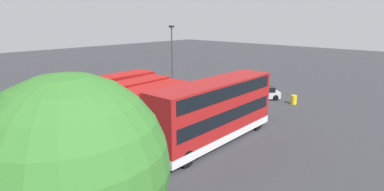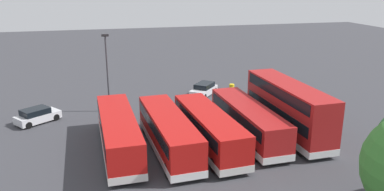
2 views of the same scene
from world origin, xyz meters
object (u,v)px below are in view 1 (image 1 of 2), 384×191
at_px(bus_single_deck_third, 139,105).
at_px(car_small_green, 130,78).
at_px(car_hatchback_silver, 261,93).
at_px(waste_bin_yellow, 294,100).
at_px(bus_single_deck_fourth, 119,98).
at_px(bus_single_deck_fifth, 105,90).
at_px(lamp_post_tall, 172,53).
at_px(bus_single_deck_second, 178,111).
at_px(bus_double_decker_near_end, 215,110).

distance_m(bus_single_deck_third, car_small_green, 16.97).
height_order(car_hatchback_silver, waste_bin_yellow, car_hatchback_silver).
xyz_separation_m(bus_single_deck_fourth, waste_bin_yellow, (-10.50, -14.52, -1.15)).
xyz_separation_m(bus_single_deck_fifth, car_small_green, (7.09, -8.30, -0.92)).
bearing_deg(lamp_post_tall, waste_bin_yellow, -165.88).
xyz_separation_m(bus_single_deck_third, waste_bin_yellow, (-7.25, -14.72, -1.15)).
height_order(bus_single_deck_fifth, car_hatchback_silver, bus_single_deck_fifth).
bearing_deg(bus_single_deck_fourth, bus_single_deck_second, -173.30).
distance_m(car_small_green, lamp_post_tall, 8.03).
bearing_deg(bus_single_deck_fifth, bus_double_decker_near_end, -179.75).
distance_m(bus_single_deck_second, bus_single_deck_fifth, 10.78).
height_order(bus_single_deck_third, bus_single_deck_fourth, same).
xyz_separation_m(bus_single_deck_second, bus_single_deck_fifth, (10.78, -0.03, 0.00)).
relative_size(bus_double_decker_near_end, car_small_green, 2.70).
bearing_deg(bus_single_deck_second, bus_single_deck_third, 15.22).
bearing_deg(bus_double_decker_near_end, lamp_post_tall, -33.91).
bearing_deg(lamp_post_tall, bus_double_decker_near_end, 146.09).
height_order(bus_single_deck_third, waste_bin_yellow, bus_single_deck_third).
bearing_deg(bus_single_deck_fourth, bus_single_deck_fifth, -12.53).
xyz_separation_m(bus_double_decker_near_end, car_hatchback_silver, (3.82, -13.10, -1.75)).
bearing_deg(lamp_post_tall, car_hatchback_silver, -163.93).
xyz_separation_m(bus_single_deck_second, bus_single_deck_third, (3.73, 1.02, -0.00)).
bearing_deg(bus_single_deck_third, waste_bin_yellow, -116.22).
height_order(bus_single_deck_second, bus_single_deck_third, same).
xyz_separation_m(bus_single_deck_second, waste_bin_yellow, (-3.52, -13.70, -1.15)).
bearing_deg(lamp_post_tall, bus_single_deck_fifth, 91.77).
xyz_separation_m(bus_double_decker_near_end, car_small_green, (21.56, -8.24, -1.75)).
relative_size(bus_single_deck_second, lamp_post_tall, 1.43).
relative_size(bus_single_deck_second, car_small_green, 2.65).
height_order(car_small_green, waste_bin_yellow, car_small_green).
bearing_deg(car_hatchback_silver, car_small_green, 15.30).
relative_size(bus_double_decker_near_end, waste_bin_yellow, 12.17).
bearing_deg(bus_single_deck_second, bus_single_deck_fourth, 6.70).
bearing_deg(car_small_green, lamp_post_tall, -165.95).
bearing_deg(car_hatchback_silver, bus_single_deck_third, 75.76).
xyz_separation_m(bus_single_deck_second, car_small_green, (17.87, -8.33, -0.92)).
xyz_separation_m(car_small_green, waste_bin_yellow, (-21.39, -5.37, -0.22)).
relative_size(bus_single_deck_fourth, car_small_green, 2.68).
bearing_deg(bus_single_deck_fifth, car_small_green, -49.51).
height_order(bus_single_deck_second, car_hatchback_silver, bus_single_deck_second).
bearing_deg(lamp_post_tall, bus_single_deck_fourth, 110.76).
relative_size(bus_double_decker_near_end, bus_single_deck_fifth, 0.97).
xyz_separation_m(car_hatchback_silver, waste_bin_yellow, (-3.65, -0.52, -0.22)).
relative_size(bus_single_deck_fifth, waste_bin_yellow, 12.58).
bearing_deg(bus_single_deck_fourth, lamp_post_tall, -69.24).
distance_m(bus_double_decker_near_end, bus_single_deck_second, 3.78).
relative_size(bus_single_deck_third, waste_bin_yellow, 11.79).
xyz_separation_m(bus_single_deck_third, bus_single_deck_fifth, (7.05, -1.04, 0.00)).
bearing_deg(bus_single_deck_second, waste_bin_yellow, -104.40).
distance_m(bus_double_decker_near_end, bus_single_deck_fourth, 10.74).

